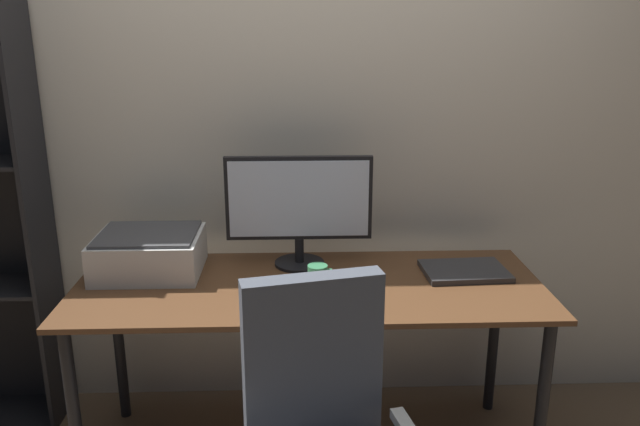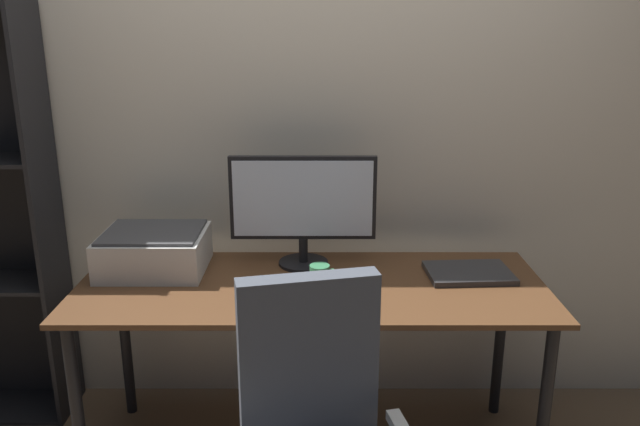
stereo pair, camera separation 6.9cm
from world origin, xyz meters
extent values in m
cube|color=beige|center=(0.00, 0.51, 1.30)|extent=(6.40, 0.10, 2.60)
cube|color=#56351E|center=(0.00, 0.00, 0.73)|extent=(1.75, 0.68, 0.02)
cylinder|color=black|center=(-0.82, -0.28, 0.36)|extent=(0.04, 0.04, 0.72)
cylinder|color=black|center=(0.82, -0.28, 0.36)|extent=(0.04, 0.04, 0.72)
cylinder|color=black|center=(-0.82, 0.28, 0.36)|extent=(0.04, 0.04, 0.72)
cylinder|color=black|center=(0.82, 0.28, 0.36)|extent=(0.04, 0.04, 0.72)
cylinder|color=black|center=(-0.03, 0.20, 0.75)|extent=(0.20, 0.20, 0.01)
cylinder|color=black|center=(-0.03, 0.20, 0.80)|extent=(0.04, 0.04, 0.10)
cube|color=black|center=(-0.03, 0.20, 1.02)|extent=(0.58, 0.03, 0.33)
cube|color=silver|center=(-0.03, 0.19, 1.02)|extent=(0.55, 0.01, 0.30)
cube|color=silver|center=(-0.03, -0.18, 0.75)|extent=(0.29, 0.11, 0.02)
cube|color=black|center=(0.18, -0.18, 0.76)|extent=(0.06, 0.10, 0.03)
cylinder|color=#387F51|center=(0.03, -0.04, 0.78)|extent=(0.07, 0.07, 0.09)
cube|color=#387F51|center=(0.08, -0.04, 0.79)|extent=(0.02, 0.01, 0.05)
cube|color=#2D2D30|center=(0.61, 0.08, 0.75)|extent=(0.33, 0.25, 0.02)
cube|color=silver|center=(-0.62, 0.14, 0.81)|extent=(0.40, 0.34, 0.15)
cube|color=#424244|center=(-0.62, 0.14, 0.90)|extent=(0.37, 0.31, 0.01)
cube|color=#474C56|center=(0.00, -0.58, 0.75)|extent=(0.41, 0.15, 0.52)
cube|color=black|center=(-1.09, 0.30, 0.88)|extent=(0.02, 0.28, 1.77)
camera|label=1|loc=(-0.04, -2.18, 1.67)|focal=35.36mm
camera|label=2|loc=(0.03, -2.19, 1.67)|focal=35.36mm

